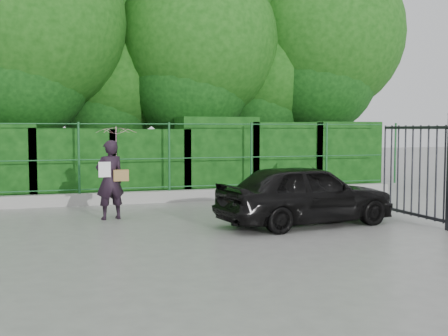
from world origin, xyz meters
name	(u,v)px	position (x,y,z in m)	size (l,w,h in m)	color
ground	(200,233)	(0.00, 0.00, 0.00)	(80.00, 80.00, 0.00)	gray
kerb	(155,197)	(0.00, 4.50, 0.15)	(14.00, 0.25, 0.30)	#9E9E99
fence	(163,157)	(0.22, 4.50, 1.20)	(14.13, 0.06, 1.80)	#1A5227
hedge	(147,160)	(0.00, 5.50, 1.06)	(14.20, 1.20, 2.27)	black
trees	(170,44)	(1.14, 7.74, 4.62)	(17.10, 6.15, 8.08)	black
gate	(435,166)	(4.60, -0.72, 1.19)	(0.22, 2.33, 2.36)	#232329
woman	(114,159)	(-1.31, 2.12, 1.28)	(0.93, 0.88, 1.99)	black
car	(306,194)	(2.25, 0.21, 0.62)	(1.47, 3.65, 1.24)	black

